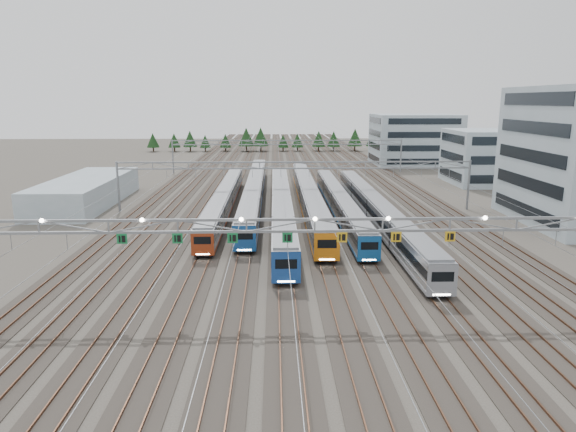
{
  "coord_description": "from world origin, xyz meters",
  "views": [
    {
      "loc": [
        -3.31,
        -40.79,
        17.31
      ],
      "look_at": [
        -1.65,
        20.35,
        3.5
      ],
      "focal_mm": 32.0,
      "sensor_mm": 36.0,
      "label": 1
    }
  ],
  "objects_px": {
    "train_d": "(308,196)",
    "gantry_near": "(314,228)",
    "train_c": "(281,205)",
    "gantry_mid": "(295,171)",
    "depot_bldg_north": "(414,140)",
    "train_f": "(376,210)",
    "gantry_far": "(288,146)",
    "west_shed": "(86,191)",
    "train_e": "(339,202)",
    "depot_bldg_mid": "(484,157)",
    "train_b": "(254,190)",
    "train_a": "(224,200)"
  },
  "relations": [
    {
      "from": "train_a",
      "to": "train_e",
      "type": "relative_size",
      "value": 1.0
    },
    {
      "from": "gantry_near",
      "to": "gantry_mid",
      "type": "xyz_separation_m",
      "value": [
        0.05,
        40.12,
        -0.7
      ]
    },
    {
      "from": "train_d",
      "to": "gantry_far",
      "type": "xyz_separation_m",
      "value": [
        -2.25,
        43.78,
        4.31
      ]
    },
    {
      "from": "train_b",
      "to": "train_e",
      "type": "bearing_deg",
      "value": -37.5
    },
    {
      "from": "depot_bldg_mid",
      "to": "train_a",
      "type": "bearing_deg",
      "value": -152.63
    },
    {
      "from": "gantry_far",
      "to": "depot_bldg_mid",
      "type": "distance_m",
      "value": 45.12
    },
    {
      "from": "west_shed",
      "to": "train_f",
      "type": "bearing_deg",
      "value": -18.44
    },
    {
      "from": "west_shed",
      "to": "train_e",
      "type": "bearing_deg",
      "value": -12.45
    },
    {
      "from": "gantry_mid",
      "to": "depot_bldg_north",
      "type": "xyz_separation_m",
      "value": [
        35.14,
        59.62,
        0.43
      ]
    },
    {
      "from": "train_a",
      "to": "train_c",
      "type": "relative_size",
      "value": 0.88
    },
    {
      "from": "train_a",
      "to": "gantry_near",
      "type": "height_order",
      "value": "gantry_near"
    },
    {
      "from": "train_a",
      "to": "west_shed",
      "type": "distance_m",
      "value": 25.05
    },
    {
      "from": "gantry_mid",
      "to": "west_shed",
      "type": "distance_m",
      "value": 36.15
    },
    {
      "from": "train_a",
      "to": "gantry_mid",
      "type": "distance_m",
      "value": 12.12
    },
    {
      "from": "gantry_far",
      "to": "depot_bldg_north",
      "type": "bearing_deg",
      "value": 22.59
    },
    {
      "from": "gantry_near",
      "to": "west_shed",
      "type": "distance_m",
      "value": 58.47
    },
    {
      "from": "train_b",
      "to": "depot_bldg_north",
      "type": "relative_size",
      "value": 2.93
    },
    {
      "from": "depot_bldg_mid",
      "to": "depot_bldg_north",
      "type": "bearing_deg",
      "value": 100.4
    },
    {
      "from": "west_shed",
      "to": "train_c",
      "type": "bearing_deg",
      "value": -20.56
    },
    {
      "from": "gantry_far",
      "to": "train_e",
      "type": "bearing_deg",
      "value": -82.01
    },
    {
      "from": "train_f",
      "to": "gantry_mid",
      "type": "bearing_deg",
      "value": 140.37
    },
    {
      "from": "train_f",
      "to": "gantry_mid",
      "type": "xyz_separation_m",
      "value": [
        -11.25,
        9.32,
        4.39
      ]
    },
    {
      "from": "train_d",
      "to": "west_shed",
      "type": "xyz_separation_m",
      "value": [
        -37.61,
        5.01,
        0.13
      ]
    },
    {
      "from": "train_d",
      "to": "train_f",
      "type": "height_order",
      "value": "train_d"
    },
    {
      "from": "gantry_near",
      "to": "west_shed",
      "type": "relative_size",
      "value": 1.88
    },
    {
      "from": "train_f",
      "to": "west_shed",
      "type": "relative_size",
      "value": 1.99
    },
    {
      "from": "train_f",
      "to": "gantry_mid",
      "type": "relative_size",
      "value": 1.06
    },
    {
      "from": "gantry_near",
      "to": "west_shed",
      "type": "height_order",
      "value": "gantry_near"
    },
    {
      "from": "gantry_far",
      "to": "depot_bldg_mid",
      "type": "bearing_deg",
      "value": -24.05
    },
    {
      "from": "train_b",
      "to": "depot_bldg_north",
      "type": "bearing_deg",
      "value": 51.32
    },
    {
      "from": "gantry_near",
      "to": "gantry_far",
      "type": "distance_m",
      "value": 85.12
    },
    {
      "from": "train_e",
      "to": "train_f",
      "type": "bearing_deg",
      "value": -54.26
    },
    {
      "from": "train_b",
      "to": "gantry_far",
      "type": "relative_size",
      "value": 1.14
    },
    {
      "from": "gantry_near",
      "to": "depot_bldg_north",
      "type": "bearing_deg",
      "value": 70.57
    },
    {
      "from": "depot_bldg_mid",
      "to": "depot_bldg_north",
      "type": "relative_size",
      "value": 0.73
    },
    {
      "from": "train_f",
      "to": "gantry_far",
      "type": "relative_size",
      "value": 1.06
    },
    {
      "from": "train_f",
      "to": "depot_bldg_mid",
      "type": "distance_m",
      "value": 46.92
    },
    {
      "from": "train_a",
      "to": "train_e",
      "type": "xyz_separation_m",
      "value": [
        18.0,
        -2.52,
        -0.03
      ]
    },
    {
      "from": "train_d",
      "to": "depot_bldg_north",
      "type": "distance_m",
      "value": 67.2
    },
    {
      "from": "train_e",
      "to": "gantry_mid",
      "type": "bearing_deg",
      "value": 155.58
    },
    {
      "from": "train_b",
      "to": "depot_bldg_mid",
      "type": "distance_m",
      "value": 51.82
    },
    {
      "from": "train_c",
      "to": "train_e",
      "type": "xyz_separation_m",
      "value": [
        9.0,
        3.12,
        -0.17
      ]
    },
    {
      "from": "train_c",
      "to": "train_b",
      "type": "bearing_deg",
      "value": 108.46
    },
    {
      "from": "train_e",
      "to": "west_shed",
      "type": "bearing_deg",
      "value": 167.55
    },
    {
      "from": "train_b",
      "to": "train_f",
      "type": "distance_m",
      "value": 24.49
    },
    {
      "from": "depot_bldg_mid",
      "to": "gantry_near",
      "type": "bearing_deg",
      "value": -121.72
    },
    {
      "from": "gantry_far",
      "to": "gantry_near",
      "type": "bearing_deg",
      "value": -90.03
    },
    {
      "from": "train_a",
      "to": "gantry_near",
      "type": "relative_size",
      "value": 0.92
    },
    {
      "from": "train_d",
      "to": "gantry_near",
      "type": "bearing_deg",
      "value": -93.18
    },
    {
      "from": "train_c",
      "to": "gantry_near",
      "type": "xyz_separation_m",
      "value": [
        2.2,
        -33.93,
        5.02
      ]
    }
  ]
}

